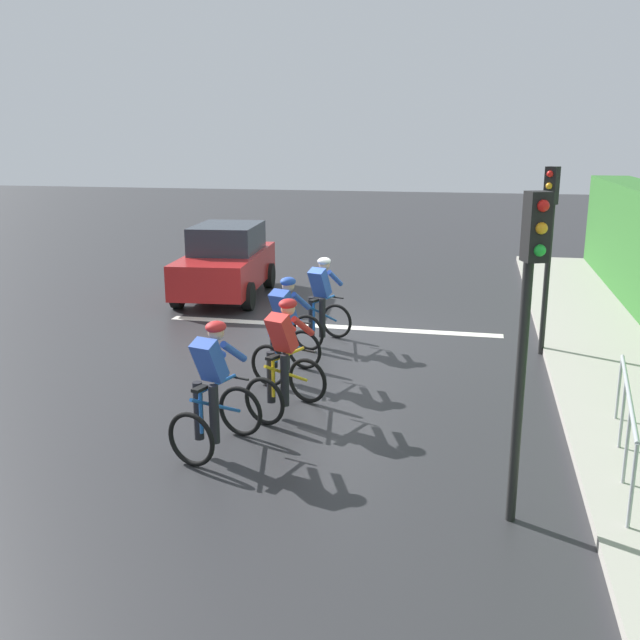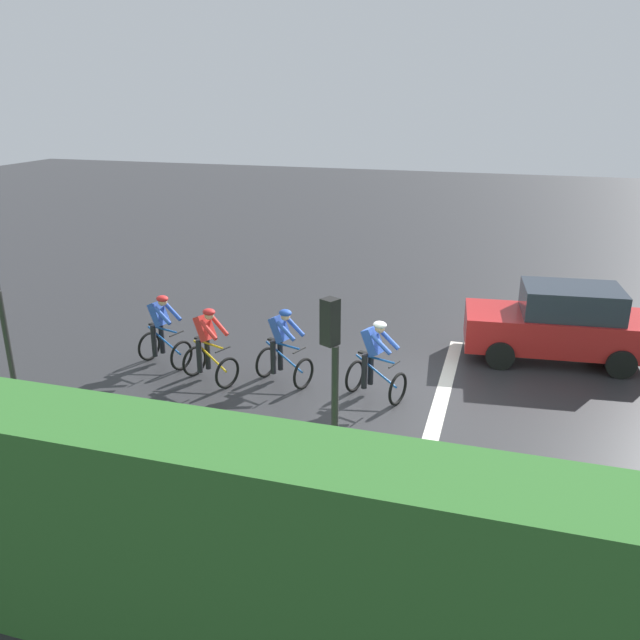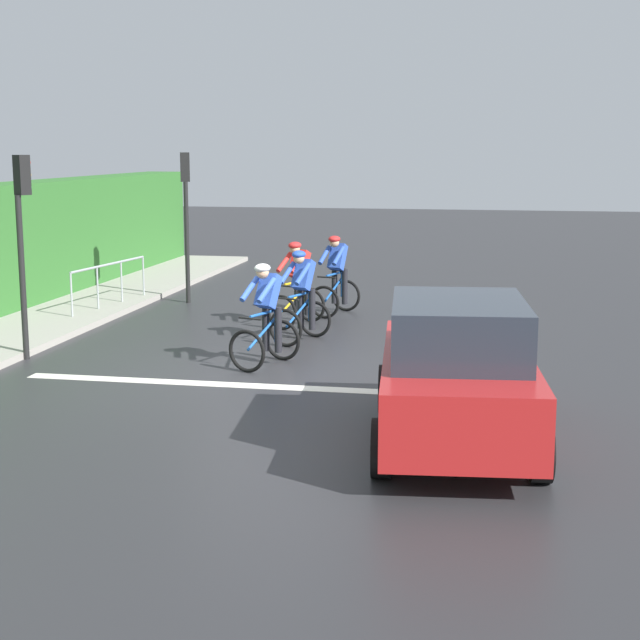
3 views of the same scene
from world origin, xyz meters
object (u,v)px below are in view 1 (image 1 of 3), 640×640
cyclist_lead (214,391)px  cyclist_fourth (322,304)px  traffic_light_near_crossing (549,232)px  cyclist_second (285,360)px  cyclist_mid (286,331)px  pedestrian_railing_kerbside (626,412)px  traffic_light_far_junction (528,311)px  car_red (226,262)px

cyclist_lead → cyclist_fourth: bearing=-93.2°
cyclist_fourth → traffic_light_near_crossing: (-4.00, -0.22, 1.43)m
cyclist_second → cyclist_mid: 1.58m
cyclist_lead → cyclist_mid: 2.92m
pedestrian_railing_kerbside → cyclist_fourth: bearing=-44.6°
cyclist_lead → cyclist_fourth: size_ratio=1.00×
cyclist_second → cyclist_fourth: size_ratio=1.00×
cyclist_second → traffic_light_far_junction: (-3.04, 2.36, 1.43)m
traffic_light_near_crossing → cyclist_second: bearing=45.2°
cyclist_mid → car_red: bearing=-61.8°
cyclist_lead → pedestrian_railing_kerbside: cyclist_lead is taller
cyclist_mid → car_red: size_ratio=0.39×
pedestrian_railing_kerbside → cyclist_second: bearing=-12.5°
car_red → traffic_light_far_junction: (-6.48, 9.55, 1.35)m
cyclist_lead → pedestrian_railing_kerbside: (-4.83, -0.44, -0.03)m
cyclist_mid → traffic_light_near_crossing: size_ratio=0.50×
car_red → traffic_light_far_junction: traffic_light_far_junction is taller
cyclist_mid → car_red: 6.43m
cyclist_fourth → pedestrian_railing_kerbside: 6.41m
traffic_light_near_crossing → car_red: bearing=-25.4°
cyclist_fourth → traffic_light_near_crossing: bearing=-176.8°
car_red → traffic_light_near_crossing: 8.08m
cyclist_fourth → pedestrian_railing_kerbside: (-4.56, 4.50, -0.03)m
car_red → cyclist_second: bearing=115.6°
traffic_light_near_crossing → pedestrian_railing_kerbside: bearing=96.8°
cyclist_second → traffic_light_far_junction: bearing=142.2°
cyclist_second → car_red: size_ratio=0.39×
cyclist_lead → traffic_light_near_crossing: 6.85m
cyclist_lead → traffic_light_far_junction: size_ratio=0.50×
traffic_light_far_junction → pedestrian_railing_kerbside: traffic_light_far_junction is taller
cyclist_mid → car_red: (3.04, -5.66, 0.08)m
cyclist_lead → traffic_light_near_crossing: traffic_light_near_crossing is taller
cyclist_lead → car_red: car_red is taller
cyclist_second → traffic_light_far_junction: traffic_light_far_junction is taller
cyclist_lead → cyclist_mid: (-0.12, -2.92, 0.00)m
traffic_light_far_junction → cyclist_second: bearing=-37.8°
cyclist_mid → pedestrian_railing_kerbside: 5.33m
traffic_light_near_crossing → pedestrian_railing_kerbside: (-0.56, 4.73, -1.45)m
cyclist_lead → pedestrian_railing_kerbside: size_ratio=0.56×
cyclist_fourth → traffic_light_far_junction: size_ratio=0.50×
cyclist_mid → traffic_light_far_junction: size_ratio=0.50×
car_red → pedestrian_railing_kerbside: bearing=133.6°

